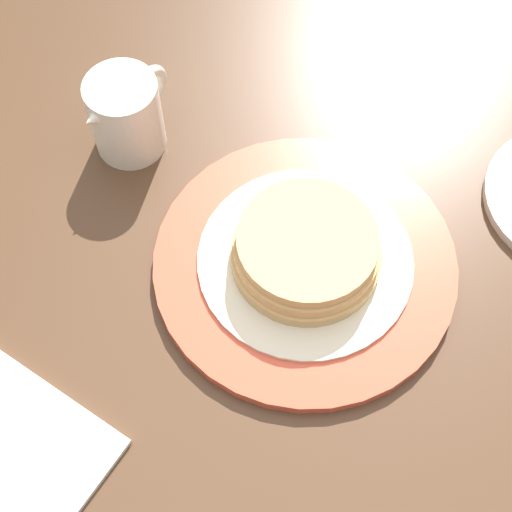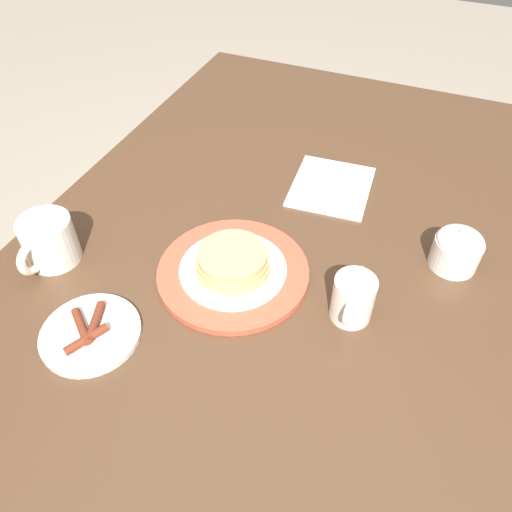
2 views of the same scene
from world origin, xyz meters
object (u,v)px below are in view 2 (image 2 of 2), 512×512
at_px(coffee_mug, 48,241).
at_px(creamer_pitcher, 353,297).
at_px(pancake_plate, 233,268).
at_px(side_plate_bacon, 90,333).
at_px(napkin, 331,187).
at_px(sugar_bowl, 457,249).

bearing_deg(coffee_mug, creamer_pitcher, 98.70).
distance_m(pancake_plate, side_plate_bacon, 0.26).
bearing_deg(napkin, sugar_bowl, 63.16).
xyz_separation_m(pancake_plate, sugar_bowl, (-0.17, 0.35, 0.02)).
relative_size(creamer_pitcher, napkin, 0.54).
bearing_deg(pancake_plate, coffee_mug, -74.18).
height_order(pancake_plate, side_plate_bacon, pancake_plate).
relative_size(coffee_mug, sugar_bowl, 1.48).
height_order(coffee_mug, sugar_bowl, coffee_mug).
distance_m(pancake_plate, creamer_pitcher, 0.21).
xyz_separation_m(coffee_mug, sugar_bowl, (-0.26, 0.67, -0.01)).
bearing_deg(pancake_plate, side_plate_bacon, -36.76).
xyz_separation_m(side_plate_bacon, sugar_bowl, (-0.38, 0.51, 0.03)).
height_order(coffee_mug, napkin, coffee_mug).
bearing_deg(creamer_pitcher, napkin, -158.48).
distance_m(coffee_mug, creamer_pitcher, 0.53).
bearing_deg(sugar_bowl, coffee_mug, -68.54).
xyz_separation_m(creamer_pitcher, sugar_bowl, (-0.18, 0.14, -0.00)).
bearing_deg(napkin, coffee_mug, -45.56).
distance_m(side_plate_bacon, creamer_pitcher, 0.42).
xyz_separation_m(coffee_mug, napkin, (-0.40, 0.40, -0.04)).
xyz_separation_m(pancake_plate, creamer_pitcher, (0.01, 0.21, 0.03)).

